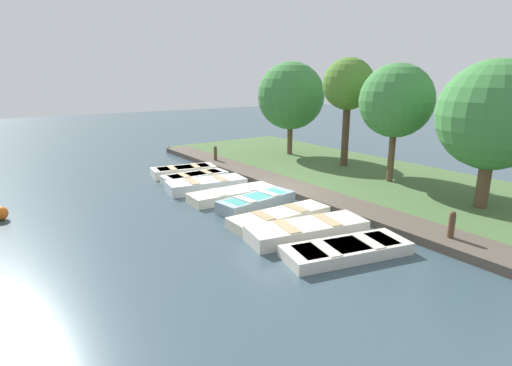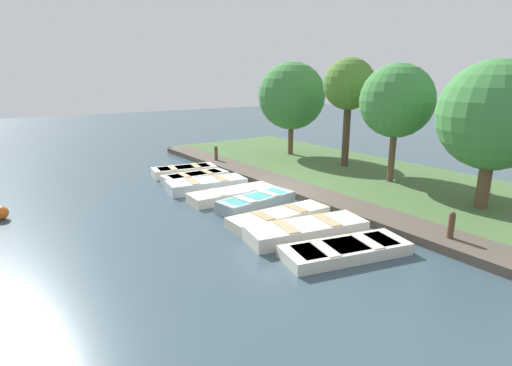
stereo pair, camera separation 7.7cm
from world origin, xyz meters
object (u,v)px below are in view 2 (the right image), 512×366
rowboat_1 (195,177)px  buoy (1,213)px  mooring_post_near (216,155)px  mooring_post_far (451,229)px  rowboat_4 (257,202)px  rowboat_5 (279,216)px  rowboat_3 (233,194)px  park_tree_center (397,101)px  park_tree_left (349,85)px  rowboat_2 (207,184)px  rowboat_7 (345,250)px  rowboat_6 (307,230)px  park_tree_far_left (292,96)px  park_tree_right (494,116)px  rowboat_0 (184,171)px

rowboat_1 → buoy: 7.17m
mooring_post_near → mooring_post_far: size_ratio=1.00×
rowboat_4 → rowboat_5: 1.51m
rowboat_3 → park_tree_center: 7.48m
mooring_post_near → park_tree_left: 7.30m
rowboat_1 → rowboat_3: bearing=90.8°
rowboat_2 → rowboat_3: rowboat_2 is taller
rowboat_3 → park_tree_left: size_ratio=0.63×
park_tree_center → rowboat_3: bearing=-17.5°
rowboat_7 → rowboat_6: bearing=-76.9°
rowboat_2 → rowboat_3: bearing=105.8°
buoy → park_tree_far_left: park_tree_far_left is taller
rowboat_4 → park_tree_right: park_tree_right is taller
rowboat_0 → rowboat_5: rowboat_0 is taller
rowboat_4 → rowboat_5: (0.18, 1.49, -0.06)m
rowboat_7 → mooring_post_near: bearing=-89.3°
rowboat_1 → buoy: (7.13, 0.77, 0.03)m
rowboat_4 → park_tree_center: 7.11m
rowboat_1 → park_tree_far_left: bearing=-163.0°
rowboat_0 → park_tree_right: park_tree_right is taller
rowboat_6 → park_tree_right: 7.09m
park_tree_far_left → rowboat_7: bearing=56.3°
park_tree_center → rowboat_4: bearing=-5.9°
rowboat_0 → rowboat_7: rowboat_0 is taller
rowboat_3 → rowboat_2: bearing=-80.7°
rowboat_0 → mooring_post_near: bearing=-144.7°
rowboat_7 → mooring_post_far: 2.93m
rowboat_5 → buoy: size_ratio=7.70×
rowboat_0 → park_tree_center: 9.56m
rowboat_1 → park_tree_right: bearing=124.7°
rowboat_4 → mooring_post_far: size_ratio=3.02×
rowboat_5 → rowboat_7: bearing=88.0°
park_tree_left → rowboat_3: bearing=9.1°
rowboat_2 → rowboat_7: (0.04, 7.38, -0.06)m
mooring_post_far → buoy: (9.54, -9.21, -0.27)m
rowboat_1 → rowboat_3: 3.05m
rowboat_2 → mooring_post_far: 8.96m
mooring_post_near → park_tree_center: (-4.01, 7.52, 2.93)m
rowboat_5 → rowboat_3: bearing=-90.0°
buoy → park_tree_right: park_tree_right is taller
rowboat_4 → rowboat_7: bearing=78.0°
mooring_post_near → rowboat_5: bearing=73.4°
park_tree_left → rowboat_4: bearing=19.8°
buoy → mooring_post_near: bearing=-161.4°
park_tree_far_left → buoy: bearing=11.1°
park_tree_far_left → park_tree_center: 7.08m
buoy → park_tree_far_left: size_ratio=0.08×
mooring_post_near → mooring_post_far: (0.00, 12.42, 0.00)m
park_tree_far_left → park_tree_right: size_ratio=1.05×
rowboat_7 → buoy: (6.88, -8.03, 0.06)m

